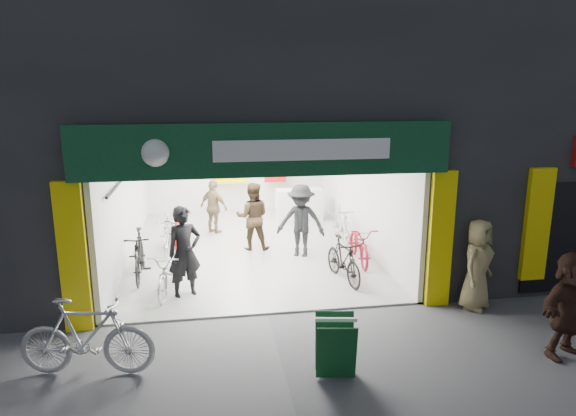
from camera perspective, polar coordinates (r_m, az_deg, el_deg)
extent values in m
plane|color=#56565B|center=(9.60, -2.30, -11.80)|extent=(60.00, 60.00, 0.00)
cube|color=#232326|center=(13.87, -0.87, 20.31)|extent=(16.00, 10.00, 4.50)
cube|color=#232326|center=(14.53, -27.11, 2.68)|extent=(5.00, 10.00, 3.50)
cube|color=#232326|center=(15.51, 17.83, 4.11)|extent=(6.00, 10.00, 3.50)
cube|color=#9E9E99|center=(13.30, -4.43, -4.42)|extent=(6.00, 8.00, 0.04)
cube|color=silver|center=(16.94, -5.74, 4.92)|extent=(6.00, 0.20, 3.20)
cube|color=silver|center=(13.01, -17.62, 1.76)|extent=(0.10, 8.00, 3.20)
cube|color=silver|center=(13.47, 8.07, 2.65)|extent=(0.10, 8.00, 3.20)
cube|color=white|center=(12.69, -4.69, 9.60)|extent=(6.00, 8.00, 0.10)
cube|color=black|center=(8.81, -2.58, 8.60)|extent=(6.00, 0.30, 0.30)
cube|color=#0B331A|center=(8.63, -2.39, 6.50)|extent=(6.40, 0.25, 0.90)
cube|color=white|center=(8.58, 1.73, 6.47)|extent=(3.00, 0.02, 0.35)
cube|color=yellow|center=(9.27, -22.76, -5.16)|extent=(0.45, 0.12, 2.60)
cube|color=yellow|center=(9.97, 16.58, -3.39)|extent=(0.45, 0.12, 2.60)
cube|color=yellow|center=(10.90, 25.93, -1.69)|extent=(0.50, 0.12, 2.20)
cylinder|color=black|center=(12.32, -17.56, 3.51)|extent=(0.06, 5.00, 0.06)
cube|color=silver|center=(15.80, 1.26, 0.30)|extent=(1.40, 0.60, 1.00)
cube|color=white|center=(9.92, -3.33, 8.15)|extent=(1.30, 0.35, 0.04)
cube|color=white|center=(11.70, -4.27, 8.94)|extent=(1.30, 0.35, 0.04)
cube|color=white|center=(13.49, -4.97, 9.52)|extent=(1.30, 0.35, 0.04)
cube|color=white|center=(15.28, -5.50, 9.96)|extent=(1.30, 0.35, 0.04)
imported|color=silver|center=(10.64, -12.97, -6.94)|extent=(0.90, 1.79, 0.90)
imported|color=black|center=(11.54, -16.21, -5.07)|extent=(0.57, 1.80, 1.07)
imported|color=maroon|center=(13.53, -12.22, -2.60)|extent=(0.60, 1.62, 0.84)
imported|color=#AEAEB3|center=(13.08, -13.25, -2.93)|extent=(0.49, 1.62, 0.97)
imported|color=black|center=(11.00, 6.18, -5.79)|extent=(0.73, 1.67, 0.97)
imported|color=maroon|center=(12.22, 7.95, -3.96)|extent=(0.75, 1.81, 0.93)
imported|color=#AAAAAF|center=(13.70, 5.97, -1.83)|extent=(0.48, 1.66, 1.00)
imported|color=#BBBABF|center=(8.11, -21.50, -13.17)|extent=(2.02, 0.87, 1.18)
imported|color=black|center=(10.23, -11.43, -4.87)|extent=(0.79, 0.67, 1.85)
imported|color=#352618|center=(12.94, -3.96, -0.99)|extent=(0.93, 0.77, 1.75)
imported|color=black|center=(12.37, 1.43, -1.50)|extent=(1.33, 1.05, 1.81)
imported|color=#826A4B|center=(14.49, -8.24, 0.08)|extent=(0.94, 0.88, 1.55)
imported|color=#958457|center=(10.20, 20.29, -5.90)|extent=(1.00, 0.95, 1.72)
imported|color=#372119|center=(9.03, 28.76, -9.44)|extent=(1.63, 0.98, 1.67)
cube|color=#10421E|center=(7.46, 5.41, -15.77)|extent=(0.59, 0.31, 0.86)
cube|color=#10421E|center=(7.78, 5.19, -14.45)|extent=(0.59, 0.31, 0.86)
cube|color=white|center=(7.43, 5.37, -12.25)|extent=(0.59, 0.15, 0.05)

